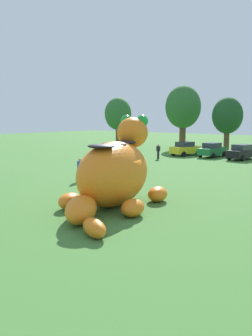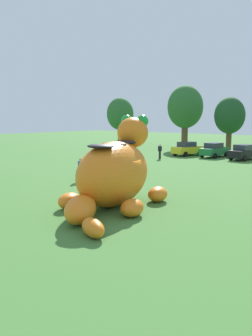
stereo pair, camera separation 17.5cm
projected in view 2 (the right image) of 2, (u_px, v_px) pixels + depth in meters
name	position (u px, v px, depth m)	size (l,w,h in m)	color
ground_plane	(112.00, 207.00, 18.76)	(160.00, 160.00, 0.00)	#427533
giant_inflatable_creature	(114.00, 173.00, 18.93)	(6.68, 8.75, 4.86)	orange
car_yellow	(187.00, 149.00, 43.77)	(2.59, 4.37, 1.72)	yellow
car_green	(214.00, 150.00, 42.04)	(2.21, 4.23, 1.72)	#1E7238
car_black	(244.00, 152.00, 39.32)	(2.44, 4.32, 1.72)	black
tree_far_left	(120.00, 114.00, 59.47)	(4.50, 4.50, 7.99)	brown
tree_left	(185.00, 107.00, 53.19)	(5.33, 5.33, 9.47)	brown
tree_mid_left	(230.00, 116.00, 49.20)	(4.23, 4.23, 7.50)	brown
spectator_near_inflatable	(160.00, 151.00, 40.31)	(0.38, 0.26, 1.71)	black
spectator_mid_field	(114.00, 162.00, 30.83)	(0.38, 0.26, 1.71)	black
spectator_by_cars	(139.00, 164.00, 29.34)	(0.38, 0.26, 1.71)	#726656
spectator_far_side	(81.00, 169.00, 26.44)	(0.38, 0.26, 1.71)	#726656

